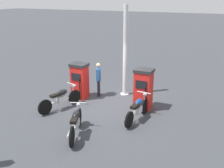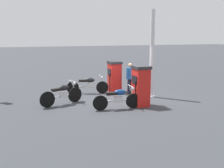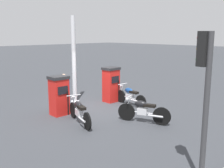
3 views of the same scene
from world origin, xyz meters
name	(u,v)px [view 3 (image 3 of 3)]	position (x,y,z in m)	size (l,w,h in m)	color
ground_plane	(94,109)	(0.00, 0.00, 0.00)	(120.00, 120.00, 0.00)	#383A3F
fuel_pump_near	(59,95)	(-0.40, -1.48, 0.81)	(0.67, 0.73, 1.60)	red
fuel_pump_far	(111,84)	(-0.40, 1.48, 0.85)	(0.68, 0.74, 1.68)	red
motorcycle_near_pump	(79,111)	(1.00, -1.57, 0.46)	(2.03, 0.87, 0.95)	black
motorcycle_far_pump	(130,96)	(0.69, 1.63, 0.45)	(1.95, 0.57, 0.94)	black
motorcycle_extra	(143,110)	(2.62, 0.13, 0.48)	(1.91, 0.86, 0.97)	black
attendant_person	(64,89)	(-0.98, -0.83, 0.88)	(0.55, 0.34, 1.55)	#1E1E2D
roadside_traffic_light	(205,82)	(5.96, -2.12, 2.29)	(0.39, 0.27, 3.32)	#38383A
canopy_support_pole	(74,61)	(-1.61, 0.21, 1.97)	(0.40, 0.40, 4.08)	silver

